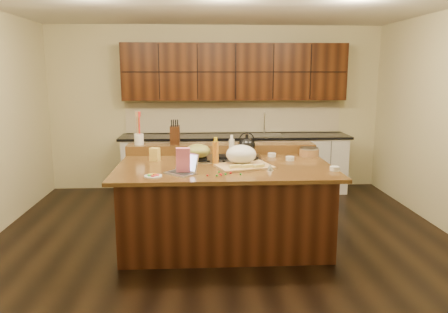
{
  "coord_description": "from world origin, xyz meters",
  "views": [
    {
      "loc": [
        -0.27,
        -4.83,
        1.94
      ],
      "look_at": [
        0.0,
        0.05,
        1.0
      ],
      "focal_mm": 35.0,
      "sensor_mm": 36.0,
      "label": 1
    }
  ],
  "objects": [
    {
      "name": "gumdrop_5",
      "position": [
        -0.02,
        -0.53,
        0.93
      ],
      "size": [
        0.02,
        0.02,
        0.02
      ],
      "primitive_type": "ellipsoid",
      "color": "#198C26",
      "rests_on": "island"
    },
    {
      "name": "gumdrop_10",
      "position": [
        0.04,
        -0.45,
        0.93
      ],
      "size": [
        0.02,
        0.02,
        0.02
      ],
      "primitive_type": "ellipsoid",
      "color": "red",
      "rests_on": "island"
    },
    {
      "name": "room",
      "position": [
        0.0,
        0.0,
        1.35
      ],
      "size": [
        5.52,
        5.02,
        2.72
      ],
      "color": "black",
      "rests_on": "ground"
    },
    {
      "name": "back_ledge",
      "position": [
        0.0,
        0.7,
        0.98
      ],
      "size": [
        2.4,
        0.3,
        0.12
      ],
      "primitive_type": "cube",
      "color": "black",
      "rests_on": "island"
    },
    {
      "name": "green_bowl",
      "position": [
        -0.3,
        0.17,
        1.05
      ],
      "size": [
        0.37,
        0.37,
        0.16
      ],
      "primitive_type": "ellipsoid",
      "rotation": [
        0.0,
        0.0,
        0.32
      ],
      "color": "olive",
      "rests_on": "cooktop"
    },
    {
      "name": "wooden_tray",
      "position": [
        0.19,
        -0.12,
        1.02
      ],
      "size": [
        0.68,
        0.57,
        0.24
      ],
      "rotation": [
        0.0,
        0.0,
        0.29
      ],
      "color": "tan",
      "rests_on": "island"
    },
    {
      "name": "gumdrop_8",
      "position": [
        -0.06,
        -0.55,
        0.93
      ],
      "size": [
        0.02,
        0.02,
        0.02
      ],
      "primitive_type": "ellipsoid",
      "color": "red",
      "rests_on": "island"
    },
    {
      "name": "gumdrop_2",
      "position": [
        0.04,
        -0.48,
        0.93
      ],
      "size": [
        0.02,
        0.02,
        0.02
      ],
      "primitive_type": "ellipsoid",
      "color": "red",
      "rests_on": "island"
    },
    {
      "name": "pink_bag",
      "position": [
        -0.45,
        -0.43,
        1.05
      ],
      "size": [
        0.14,
        0.08,
        0.27
      ],
      "primitive_type": "cube",
      "rotation": [
        0.0,
        0.0,
        -0.02
      ],
      "color": "pink",
      "rests_on": "island"
    },
    {
      "name": "strainer_bowl",
      "position": [
        1.08,
        0.43,
        0.97
      ],
      "size": [
        0.31,
        0.31,
        0.09
      ],
      "primitive_type": "cylinder",
      "rotation": [
        0.0,
        0.0,
        -0.34
      ],
      "color": "#996B3F",
      "rests_on": "island"
    },
    {
      "name": "package_box",
      "position": [
        -0.81,
        0.25,
        1.0
      ],
      "size": [
        0.13,
        0.11,
        0.15
      ],
      "primitive_type": "cube",
      "rotation": [
        0.0,
        0.0,
        -0.38
      ],
      "color": "#EDC853",
      "rests_on": "island"
    },
    {
      "name": "gumdrop_0",
      "position": [
        -0.07,
        -0.52,
        0.93
      ],
      "size": [
        0.02,
        0.02,
        0.02
      ],
      "primitive_type": "ellipsoid",
      "color": "red",
      "rests_on": "island"
    },
    {
      "name": "gumdrop_9",
      "position": [
        0.09,
        -0.41,
        0.93
      ],
      "size": [
        0.02,
        0.02,
        0.02
      ],
      "primitive_type": "ellipsoid",
      "color": "#198C26",
      "rests_on": "island"
    },
    {
      "name": "kitchen_timer",
      "position": [
        0.47,
        -0.35,
        0.96
      ],
      "size": [
        0.11,
        0.11,
        0.07
      ],
      "primitive_type": "cone",
      "rotation": [
        0.0,
        0.0,
        0.41
      ],
      "color": "silver",
      "rests_on": "island"
    },
    {
      "name": "oil_bottle",
      "position": [
        -0.1,
        -0.07,
        1.06
      ],
      "size": [
        0.09,
        0.09,
        0.27
      ],
      "primitive_type": "cylinder",
      "rotation": [
        0.0,
        0.0,
        0.27
      ],
      "color": "#C47822",
      "rests_on": "island"
    },
    {
      "name": "ramekin_a",
      "position": [
        1.15,
        -0.39,
        0.94
      ],
      "size": [
        0.13,
        0.13,
        0.04
      ],
      "primitive_type": "cylinder",
      "rotation": [
        0.0,
        0.0,
        -0.44
      ],
      "color": "white",
      "rests_on": "island"
    },
    {
      "name": "laptop",
      "position": [
        -0.45,
        -0.42,
        0.98
      ],
      "size": [
        0.38,
        0.38,
        0.21
      ],
      "rotation": [
        0.0,
        0.0,
        -0.77
      ],
      "color": "#B7B7BC",
      "rests_on": "island"
    },
    {
      "name": "cooktop",
      "position": [
        0.0,
        0.3,
        0.94
      ],
      "size": [
        0.92,
        0.52,
        0.05
      ],
      "color": "gray",
      "rests_on": "island"
    },
    {
      "name": "island",
      "position": [
        0.0,
        0.0,
        0.46
      ],
      "size": [
        2.4,
        1.6,
        0.92
      ],
      "color": "black",
      "rests_on": "ground"
    },
    {
      "name": "knife_block",
      "position": [
        -0.59,
        0.7,
        1.16
      ],
      "size": [
        0.12,
        0.19,
        0.23
      ],
      "primitive_type": "cube",
      "rotation": [
        0.0,
        0.0,
        -0.01
      ],
      "color": "black",
      "rests_on": "back_ledge"
    },
    {
      "name": "vinegar_bottle",
      "position": [
        0.1,
        0.24,
        1.04
      ],
      "size": [
        0.07,
        0.07,
        0.25
      ],
      "primitive_type": "cylinder",
      "rotation": [
        0.0,
        0.0,
        -0.17
      ],
      "color": "silver",
      "rests_on": "island"
    },
    {
      "name": "kettle",
      "position": [
        0.3,
        0.43,
        1.06
      ],
      "size": [
        0.27,
        0.27,
        0.19
      ],
      "primitive_type": "ellipsoid",
      "rotation": [
        0.0,
        0.0,
        -0.32
      ],
      "color": "black",
      "rests_on": "cooktop"
    },
    {
      "name": "gumdrop_4",
      "position": [
        -0.2,
        -0.57,
        0.93
      ],
      "size": [
        0.02,
        0.02,
        0.02
      ],
      "primitive_type": "ellipsoid",
      "color": "red",
      "rests_on": "island"
    },
    {
      "name": "gumdrop_7",
      "position": [
        -0.08,
        -0.42,
        0.93
      ],
      "size": [
        0.02,
        0.02,
        0.02
      ],
      "primitive_type": "ellipsoid",
      "color": "#198C26",
      "rests_on": "island"
    },
    {
      "name": "ramekin_b",
      "position": [
        0.79,
        0.18,
        0.94
      ],
      "size": [
        0.12,
        0.12,
        0.04
      ],
      "primitive_type": "cylinder",
      "rotation": [
        0.0,
        0.0,
        -0.17
      ],
      "color": "white",
      "rests_on": "island"
    },
    {
      "name": "utensil_crock",
      "position": [
        -1.05,
        0.7,
        1.11
      ],
      "size": [
        0.13,
        0.13,
        0.14
      ],
      "primitive_type": "cylinder",
      "rotation": [
        0.0,
        0.0,
        0.04
      ],
      "color": "white",
      "rests_on": "back_ledge"
    },
    {
      "name": "candy_plate",
      "position": [
        -0.74,
        -0.56,
        0.93
      ],
      "size": [
        0.23,
        0.23,
        0.01
      ],
      "primitive_type": "cylinder",
      "rotation": [
        0.0,
        0.0,
        -0.32
      ],
      "color": "white",
      "rests_on": "island"
    },
    {
      "name": "back_counter",
      "position": [
        0.3,
        2.23,
        0.98
      ],
      "size": [
        3.7,
        0.66,
        2.4
      ],
      "color": "silver",
      "rests_on": "ground"
    },
    {
      "name": "gumdrop_1",
      "position": [
        -0.11,
        -0.59,
        0.93
      ],
      "size": [
        0.02,
        0.02,
        0.02
      ],
      "primitive_type": "ellipsoid",
      "color": "#198C26",
      "rests_on": "island"
    },
    {
      "name": "ramekin_c",
      "position": [
        0.61,
        0.42,
        0.94
      ],
      "size": [
        0.11,
        0.11,
        0.04
      ],
      "primitive_type": "cylinder",
      "rotation": [
        0.0,
        0.0,
        -0.1
      ],
      "color": "white",
      "rests_on": "island"
    },
    {
      "name": "gumdrop_3",
      "position": [
        0.14,
        -0.53,
        0.93
      ],
      "size": [
        0.02,
        0.02,
        0.02
      ],
      "primitive_type": "ellipsoid",
      "color": "#198C26",
      "rests_on": "island"
    },
    {
      "name": "gumdrop_6",
      "position": [
        0.05,
        -0.41,
        0.93
      ],
      "size": [
        0.02,
        0.02,
        0.02
      ],
      "primitive_type": "ellipsoid",
      "color": "red",
      "rests_on": "island"
    }
  ]
}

